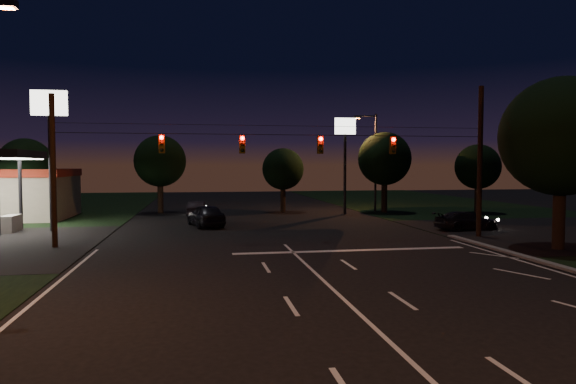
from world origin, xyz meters
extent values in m
plane|color=black|center=(0.00, 0.00, 0.00)|extent=(140.00, 140.00, 0.00)
cube|color=silver|center=(3.00, 11.50, 0.01)|extent=(12.00, 0.50, 0.01)
cylinder|color=black|center=(12.00, 15.00, 0.00)|extent=(0.30, 0.30, 9.00)
cylinder|color=black|center=(-12.00, 15.00, 0.00)|extent=(0.28, 0.28, 8.00)
cylinder|color=black|center=(0.00, 15.00, 6.00)|extent=(24.00, 0.03, 0.03)
cylinder|color=black|center=(0.00, 15.00, 6.50)|extent=(24.00, 0.02, 0.02)
cube|color=#3F3307|center=(-6.50, 15.00, 5.45)|extent=(0.32, 0.26, 1.00)
sphere|color=#FF0705|center=(-6.50, 14.84, 5.78)|extent=(0.22, 0.22, 0.22)
sphere|color=black|center=(-6.50, 14.84, 5.45)|extent=(0.20, 0.20, 0.20)
sphere|color=black|center=(-6.50, 14.84, 5.12)|extent=(0.20, 0.20, 0.20)
cube|color=#3F3307|center=(-2.20, 15.00, 5.45)|extent=(0.32, 0.26, 1.00)
sphere|color=#FF0705|center=(-2.20, 14.84, 5.78)|extent=(0.22, 0.22, 0.22)
sphere|color=black|center=(-2.20, 14.84, 5.45)|extent=(0.20, 0.20, 0.20)
sphere|color=black|center=(-2.20, 14.84, 5.12)|extent=(0.20, 0.20, 0.20)
cube|color=#3F3307|center=(2.20, 15.00, 5.45)|extent=(0.32, 0.26, 1.00)
sphere|color=#FF0705|center=(2.20, 14.84, 5.78)|extent=(0.22, 0.22, 0.22)
sphere|color=black|center=(2.20, 14.84, 5.45)|extent=(0.20, 0.20, 0.20)
sphere|color=black|center=(2.20, 14.84, 5.12)|extent=(0.20, 0.20, 0.20)
cube|color=#3F3307|center=(6.50, 15.00, 5.45)|extent=(0.32, 0.26, 1.00)
sphere|color=#FF0705|center=(6.50, 14.84, 5.78)|extent=(0.22, 0.22, 0.22)
sphere|color=black|center=(6.50, 14.84, 5.45)|extent=(0.20, 0.20, 0.20)
sphere|color=black|center=(6.50, 14.84, 5.12)|extent=(0.20, 0.20, 0.20)
cube|color=gray|center=(-16.50, 22.00, 0.55)|extent=(0.80, 2.00, 1.10)
cylinder|color=black|center=(-16.50, 24.00, 2.40)|extent=(0.24, 0.24, 4.80)
cylinder|color=black|center=(-14.00, 22.00, 3.75)|extent=(0.24, 0.24, 7.50)
cube|color=white|center=(-14.00, 22.00, 8.30)|extent=(2.20, 0.30, 1.60)
cylinder|color=black|center=(8.00, 30.00, 3.50)|extent=(0.24, 0.24, 7.00)
cube|color=white|center=(8.00, 30.00, 7.70)|extent=(1.80, 0.30, 1.40)
cube|color=black|center=(-9.70, 2.00, 8.70)|extent=(0.60, 0.35, 0.22)
cube|color=orange|center=(-9.70, 2.00, 8.58)|extent=(0.45, 0.25, 0.04)
cylinder|color=black|center=(11.50, 32.00, 4.50)|extent=(0.20, 0.20, 9.00)
cylinder|color=black|center=(10.60, 32.00, 8.80)|extent=(1.80, 0.12, 0.12)
cube|color=black|center=(9.70, 32.00, 8.70)|extent=(0.60, 0.35, 0.22)
cube|color=orange|center=(9.70, 32.00, 8.58)|extent=(0.45, 0.25, 0.04)
cylinder|color=black|center=(13.50, 10.00, 2.00)|extent=(0.60, 0.60, 4.00)
sphere|color=black|center=(13.50, 10.00, 5.76)|extent=(6.00, 6.00, 6.00)
sphere|color=black|center=(14.10, 10.45, 5.58)|extent=(4.50, 4.50, 4.50)
sphere|color=black|center=(12.90, 10.30, 5.62)|extent=(4.20, 4.20, 4.20)
cylinder|color=black|center=(-18.00, 30.00, 1.50)|extent=(0.49, 0.49, 3.00)
sphere|color=black|center=(-18.00, 30.00, 4.32)|extent=(4.20, 4.20, 4.20)
sphere|color=black|center=(-17.58, 30.32, 4.19)|extent=(3.15, 3.15, 3.15)
sphere|color=black|center=(-18.42, 30.21, 4.23)|extent=(2.94, 2.94, 2.94)
cylinder|color=black|center=(-8.00, 34.00, 1.62)|extent=(0.52, 0.52, 3.25)
sphere|color=black|center=(-8.00, 34.00, 4.68)|extent=(4.60, 4.60, 4.60)
sphere|color=black|center=(-7.54, 34.34, 4.54)|extent=(3.45, 3.45, 3.45)
sphere|color=black|center=(-8.46, 34.23, 4.58)|extent=(3.22, 3.22, 3.22)
cylinder|color=black|center=(3.00, 33.00, 1.38)|extent=(0.47, 0.47, 2.75)
sphere|color=black|center=(3.00, 33.00, 3.96)|extent=(3.80, 3.80, 3.80)
sphere|color=black|center=(3.38, 33.28, 3.85)|extent=(2.85, 2.85, 2.85)
sphere|color=black|center=(2.62, 33.19, 3.87)|extent=(2.66, 2.66, 2.66)
cylinder|color=black|center=(12.00, 31.00, 1.70)|extent=(0.53, 0.53, 3.40)
sphere|color=black|center=(12.00, 31.00, 4.90)|extent=(4.80, 4.80, 4.80)
sphere|color=black|center=(12.48, 31.36, 4.75)|extent=(3.60, 3.60, 3.60)
sphere|color=black|center=(11.52, 31.24, 4.79)|extent=(3.36, 3.36, 3.36)
cylinder|color=black|center=(20.00, 29.00, 1.45)|extent=(0.48, 0.48, 2.90)
sphere|color=black|center=(20.00, 29.00, 4.18)|extent=(4.00, 4.00, 4.00)
sphere|color=black|center=(20.40, 29.30, 4.06)|extent=(3.00, 3.00, 3.00)
sphere|color=black|center=(19.60, 29.20, 4.09)|extent=(2.80, 2.80, 2.80)
imported|color=black|center=(-4.11, 23.06, 0.79)|extent=(2.92, 4.93, 1.57)
imported|color=black|center=(-4.78, 30.42, 0.63)|extent=(1.64, 3.94, 1.27)
imported|color=black|center=(12.86, 18.01, 0.62)|extent=(4.42, 2.16, 1.24)
camera|label=1|loc=(-4.54, -13.26, 4.31)|focal=32.00mm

